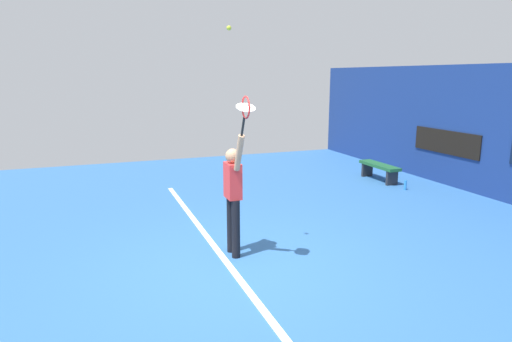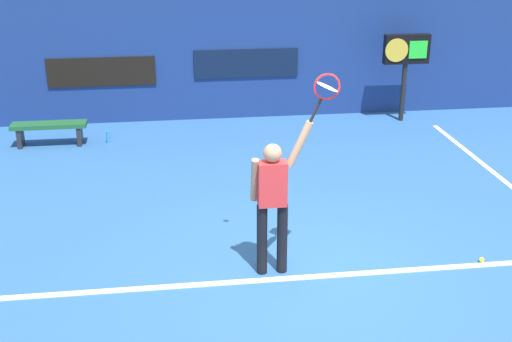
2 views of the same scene
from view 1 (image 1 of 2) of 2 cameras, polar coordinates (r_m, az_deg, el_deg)
name	(u,v)px [view 1 (image 1 of 2)]	position (r m, az deg, el deg)	size (l,w,h in m)	color
ground_plane	(237,266)	(6.79, -2.46, -12.02)	(18.00, 18.00, 0.00)	#2D609E
sponsor_banner_portside	(446,142)	(12.43, 22.99, 3.41)	(2.20, 0.03, 0.60)	black
court_baseline	(230,267)	(6.76, -3.31, -12.09)	(10.00, 0.10, 0.01)	white
tennis_player	(233,192)	(6.89, -2.91, -2.74)	(0.72, 0.31, 1.96)	black
tennis_racket	(245,110)	(6.11, -1.36, 7.81)	(0.41, 0.27, 0.62)	black
tennis_ball	(229,28)	(6.65, -3.46, 17.70)	(0.07, 0.07, 0.07)	#CCE033
court_bench	(379,168)	(12.44, 15.41, 0.36)	(1.40, 0.36, 0.45)	#1E592D
water_bottle	(405,185)	(11.65, 18.46, -1.70)	(0.07, 0.07, 0.24)	#338CD8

